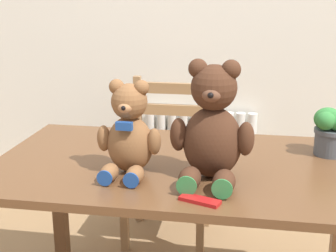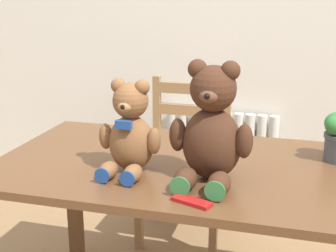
# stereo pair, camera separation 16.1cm
# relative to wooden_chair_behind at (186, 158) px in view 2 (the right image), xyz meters

# --- Properties ---
(wall_back) EXTENTS (8.00, 0.04, 2.60)m
(wall_back) POSITION_rel_wooden_chair_behind_xyz_m (0.18, 0.45, 0.83)
(wall_back) COLOR silver
(wall_back) RESTS_ON ground_plane
(radiator) EXTENTS (0.71, 0.10, 0.64)m
(radiator) POSITION_rel_wooden_chair_behind_xyz_m (0.13, 0.38, -0.18)
(radiator) COLOR silver
(radiator) RESTS_ON ground_plane
(dining_table) EXTENTS (1.43, 0.82, 0.73)m
(dining_table) POSITION_rel_wooden_chair_behind_xyz_m (0.18, -0.76, 0.17)
(dining_table) COLOR brown
(dining_table) RESTS_ON ground_plane
(wooden_chair_behind) EXTENTS (0.45, 0.39, 0.89)m
(wooden_chair_behind) POSITION_rel_wooden_chair_behind_xyz_m (0.00, 0.00, 0.00)
(wooden_chair_behind) COLOR #997047
(wooden_chair_behind) RESTS_ON ground_plane
(teddy_bear_left) EXTENTS (0.23, 0.23, 0.33)m
(teddy_bear_left) POSITION_rel_wooden_chair_behind_xyz_m (0.01, -0.89, 0.41)
(teddy_bear_left) COLOR brown
(teddy_bear_left) RESTS_ON dining_table
(teddy_bear_right) EXTENTS (0.29, 0.29, 0.41)m
(teddy_bear_right) POSITION_rel_wooden_chair_behind_xyz_m (0.30, -0.89, 0.44)
(teddy_bear_right) COLOR #472819
(teddy_bear_right) RESTS_ON dining_table
(chocolate_bar) EXTENTS (0.14, 0.08, 0.01)m
(chocolate_bar) POSITION_rel_wooden_chair_behind_xyz_m (0.28, -1.10, 0.27)
(chocolate_bar) COLOR red
(chocolate_bar) RESTS_ON dining_table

